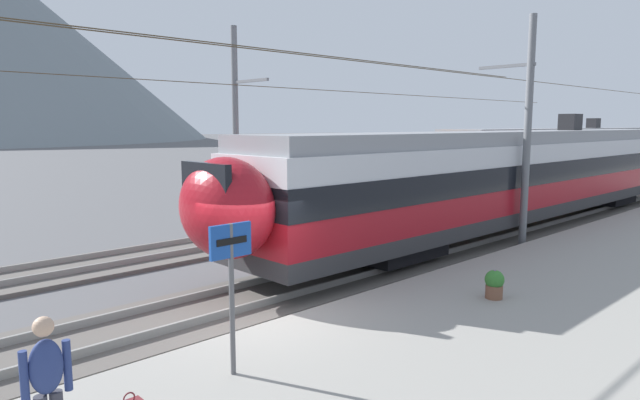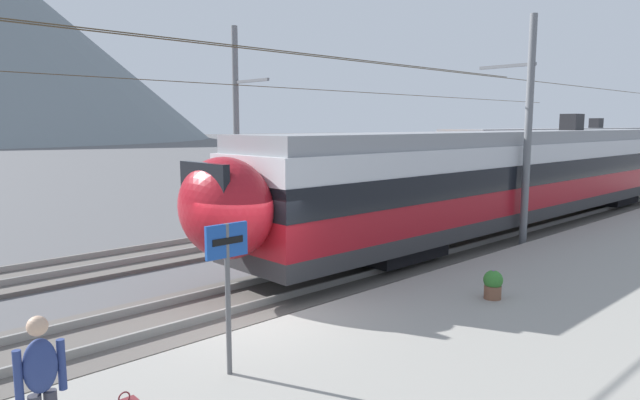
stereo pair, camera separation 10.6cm
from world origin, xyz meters
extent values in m
plane|color=#565659|center=(0.00, 0.00, 0.00)|extent=(400.00, 400.00, 0.00)
cube|color=gray|center=(0.00, -4.37, 0.19)|extent=(120.00, 7.44, 0.37)
cube|color=#5B5651|center=(0.00, 1.44, 0.06)|extent=(120.00, 3.00, 0.12)
cube|color=gray|center=(0.00, 0.72, 0.20)|extent=(120.00, 0.07, 0.16)
cube|color=gray|center=(0.00, 2.16, 0.20)|extent=(120.00, 0.07, 0.16)
cube|color=#5B5651|center=(0.00, 7.07, 0.06)|extent=(120.00, 3.00, 0.12)
cube|color=gray|center=(0.00, 6.36, 0.20)|extent=(120.00, 0.07, 0.16)
cube|color=gray|center=(0.00, 7.79, 0.20)|extent=(120.00, 0.07, 0.16)
cube|color=#2D2D30|center=(14.12, 1.44, 0.92)|extent=(26.57, 2.86, 0.45)
cube|color=maroon|center=(14.12, 1.44, 1.57)|extent=(26.57, 2.86, 0.85)
cube|color=black|center=(14.12, 1.44, 2.38)|extent=(26.57, 2.90, 0.75)
cube|color=silver|center=(14.12, 1.44, 3.08)|extent=(26.57, 2.86, 0.65)
cube|color=gray|center=(14.12, 1.44, 3.62)|extent=(26.27, 2.66, 0.45)
cube|color=black|center=(5.88, 1.44, 0.49)|extent=(2.80, 2.29, 0.42)
cube|color=black|center=(22.36, 1.44, 0.49)|extent=(2.80, 2.29, 0.42)
ellipsoid|color=maroon|center=(0.29, 1.44, 2.27)|extent=(1.80, 2.63, 2.25)
cube|color=black|center=(-0.21, 1.44, 2.70)|extent=(0.16, 1.71, 1.19)
cube|color=black|center=(18.11, 1.44, 4.20)|extent=(0.90, 0.70, 0.70)
cube|color=#2D2D30|center=(31.69, 7.07, 0.92)|extent=(27.50, 2.93, 0.45)
cube|color=orange|center=(31.69, 7.07, 1.57)|extent=(27.50, 2.93, 0.85)
cube|color=black|center=(31.69, 7.07, 2.38)|extent=(27.50, 2.97, 0.75)
cube|color=silver|center=(31.69, 7.07, 3.08)|extent=(27.50, 2.93, 0.65)
cube|color=gray|center=(31.69, 7.07, 3.62)|extent=(27.20, 2.73, 0.45)
cube|color=black|center=(23.17, 7.07, 0.49)|extent=(2.80, 2.34, 0.42)
cube|color=black|center=(40.22, 7.07, 0.49)|extent=(2.80, 2.34, 0.42)
ellipsoid|color=orange|center=(17.39, 7.07, 2.27)|extent=(1.80, 2.69, 2.25)
cube|color=black|center=(16.89, 7.07, 2.70)|extent=(0.16, 1.76, 1.19)
cube|color=black|center=(35.82, 7.07, 4.20)|extent=(0.90, 0.70, 0.70)
cylinder|color=slate|center=(10.78, -0.23, 3.77)|extent=(0.24, 0.24, 7.55)
cube|color=slate|center=(10.78, 0.60, 5.99)|extent=(0.10, 1.97, 0.10)
cylinder|color=#473823|center=(10.78, 1.44, 5.74)|extent=(41.94, 0.02, 0.02)
cylinder|color=slate|center=(5.80, 8.94, 3.87)|extent=(0.24, 0.24, 7.74)
cube|color=slate|center=(5.80, 8.01, 5.67)|extent=(0.10, 2.17, 0.10)
cylinder|color=#473823|center=(5.80, 7.07, 5.42)|extent=(41.94, 0.02, 0.02)
cylinder|color=#59595B|center=(-1.99, -2.06, 1.52)|extent=(0.08, 0.08, 2.29)
cube|color=#19479E|center=(-1.99, -2.06, 2.41)|extent=(0.70, 0.06, 0.50)
cube|color=black|center=(-1.99, -2.09, 2.41)|extent=(0.52, 0.01, 0.10)
ellipsoid|color=navy|center=(-4.73, -2.54, 1.50)|extent=(0.36, 0.22, 0.62)
sphere|color=tan|center=(-4.73, -2.54, 1.95)|extent=(0.22, 0.22, 0.22)
cylinder|color=navy|center=(-4.95, -2.54, 1.45)|extent=(0.09, 0.09, 0.58)
cylinder|color=navy|center=(-4.51, -2.54, 1.45)|extent=(0.09, 0.09, 0.58)
torus|color=maroon|center=(-3.71, -2.27, 0.68)|extent=(0.16, 0.02, 0.16)
cylinder|color=brown|center=(4.20, -2.88, 0.52)|extent=(0.37, 0.37, 0.29)
sphere|color=#33752D|center=(4.20, -2.88, 0.79)|extent=(0.41, 0.41, 0.41)
sphere|color=purple|center=(4.20, -2.88, 0.88)|extent=(0.23, 0.23, 0.23)
camera|label=1|loc=(-6.49, -8.69, 4.09)|focal=31.12mm
camera|label=2|loc=(-6.41, -8.76, 4.09)|focal=31.12mm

